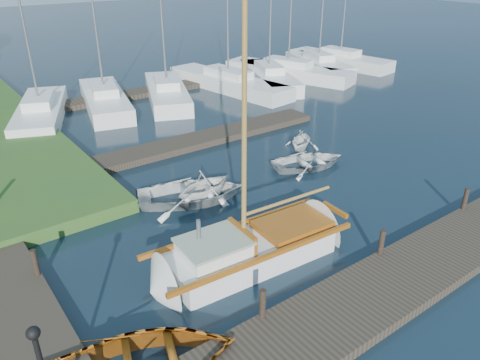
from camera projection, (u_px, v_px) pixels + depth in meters
ground at (240, 210)px, 16.87m from camera, size 160.00×160.00×0.00m
near_dock at (373, 295)px, 12.46m from camera, size 18.00×2.20×0.30m
far_dock at (194, 141)px, 22.57m from camera, size 14.00×1.60×0.30m
pontoon at (220, 79)px, 33.71m from camera, size 30.00×1.60×0.30m
mooring_post_1 at (263, 303)px, 11.35m from camera, size 0.16×0.16×0.80m
mooring_post_2 at (382, 242)px, 13.75m from camera, size 0.16×0.16×0.80m
mooring_post_3 at (465, 199)px, 16.14m from camera, size 0.16×0.16×0.80m
mooring_post_4 at (35, 263)px, 12.83m from camera, size 0.16×0.16×0.80m
sailboat at (254, 250)px, 13.99m from camera, size 7.26×2.40×9.83m
tender_a at (192, 191)px, 17.32m from camera, size 4.78×4.16×0.83m
tender_b at (205, 183)px, 17.38m from camera, size 2.71×2.43×1.28m
tender_c at (309, 160)px, 20.12m from camera, size 3.74×3.12×0.67m
tender_d at (302, 138)px, 21.93m from camera, size 2.61×2.54×1.05m
marina_boat_0 at (41, 111)px, 25.54m from camera, size 4.97×8.17×10.69m
marina_boat_1 at (105, 98)px, 27.70m from camera, size 4.14×8.35×11.45m
marina_boat_2 at (167, 91)px, 29.13m from camera, size 5.12×8.23×12.45m
marina_boat_3 at (228, 81)px, 31.39m from camera, size 3.54×10.19×11.99m
marina_boat_4 at (269, 76)px, 32.82m from camera, size 5.33×8.66×10.68m
marina_boat_5 at (288, 70)px, 34.34m from camera, size 5.45×9.81×11.62m
marina_boat_6 at (319, 63)px, 36.44m from camera, size 4.13×7.68×9.90m
marina_boat_7 at (340, 59)px, 37.97m from camera, size 3.48×8.91×11.47m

